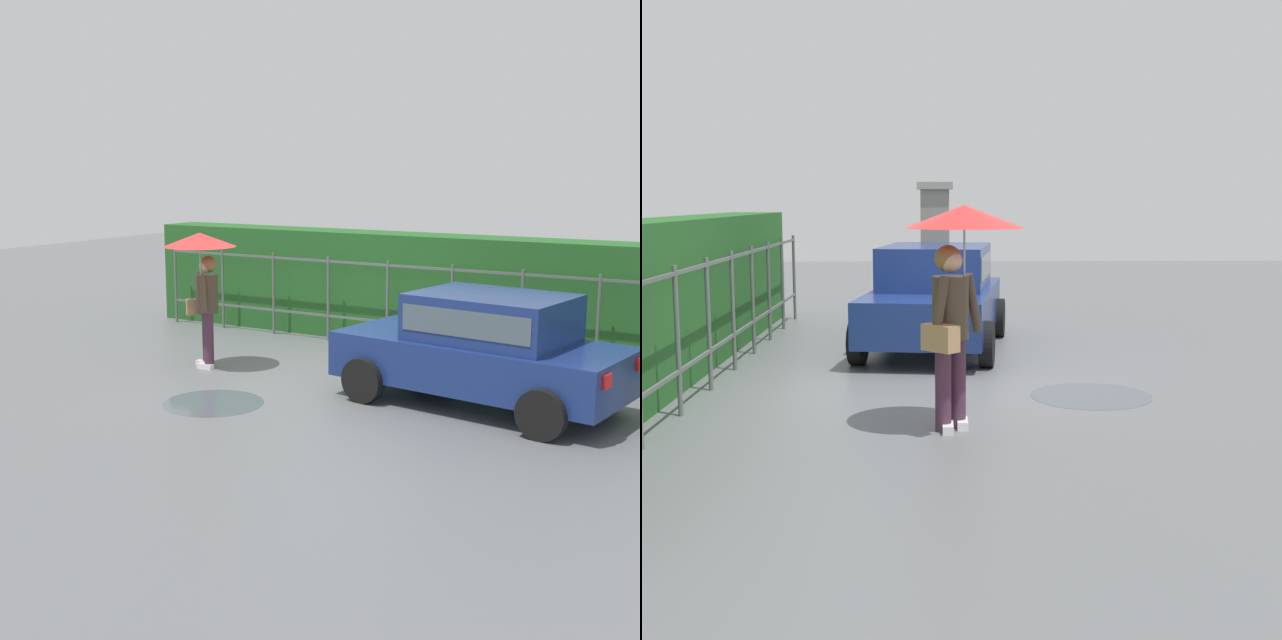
# 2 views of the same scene
# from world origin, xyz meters

# --- Properties ---
(ground_plane) EXTENTS (40.00, 40.00, 0.00)m
(ground_plane) POSITION_xyz_m (0.00, 0.00, 0.00)
(ground_plane) COLOR slate
(car) EXTENTS (3.90, 2.25, 1.48)m
(car) POSITION_xyz_m (2.47, -0.08, 0.80)
(car) COLOR navy
(car) RESTS_ON ground
(pedestrian) EXTENTS (1.10, 1.10, 2.09)m
(pedestrian) POSITION_xyz_m (-1.95, -0.32, 1.60)
(pedestrian) COLOR #47283D
(pedestrian) RESTS_ON ground
(gate_pillar) EXTENTS (0.60, 0.60, 2.42)m
(gate_pillar) POSITION_xyz_m (4.94, -0.08, 1.24)
(gate_pillar) COLOR gray
(gate_pillar) RESTS_ON ground
(fence_section) EXTENTS (10.54, 0.05, 1.50)m
(fence_section) POSITION_xyz_m (0.38, 2.44, 0.82)
(fence_section) COLOR #59605B
(fence_section) RESTS_ON ground
(hedge_row) EXTENTS (11.49, 0.90, 1.90)m
(hedge_row) POSITION_xyz_m (0.38, 3.16, 0.95)
(hedge_row) COLOR #235B23
(hedge_row) RESTS_ON ground
(puddle_near) EXTENTS (1.33, 1.33, 0.00)m
(puddle_near) POSITION_xyz_m (-0.61, -1.80, 0.00)
(puddle_near) COLOR #4C545B
(puddle_near) RESTS_ON ground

